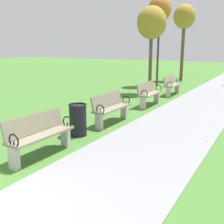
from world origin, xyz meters
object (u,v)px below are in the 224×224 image
park_bench_2 (40,134)px  tree_5 (184,18)px  tree_4 (160,10)px  park_bench_4 (149,93)px  park_bench_5 (172,85)px  trash_bin (78,120)px  tree_3 (152,24)px  park_bench_3 (111,107)px

park_bench_2 → tree_5: 14.78m
park_bench_2 → tree_4: 11.95m
park_bench_4 → tree_5: (-1.22, 8.43, 3.47)m
tree_4 → park_bench_4: bearing=-72.0°
park_bench_5 → trash_bin: (-0.15, -7.17, -0.06)m
park_bench_2 → trash_bin: 1.52m
tree_4 → trash_bin: (1.58, -9.72, -3.75)m
park_bench_5 → trash_bin: bearing=-91.2°
park_bench_4 → tree_3: bearing=111.9°
park_bench_3 → park_bench_5: (0.00, 5.73, 0.00)m
park_bench_4 → park_bench_2: bearing=-90.0°
park_bench_4 → trash_bin: park_bench_4 is taller
park_bench_4 → tree_3: 3.98m
park_bench_2 → tree_3: (-1.06, 8.53, 2.79)m
park_bench_2 → park_bench_4: 5.89m
tree_3 → park_bench_4: bearing=-68.1°
park_bench_5 → park_bench_2: bearing=-90.0°
park_bench_3 → park_bench_2: bearing=-90.0°
tree_3 → trash_bin: size_ratio=4.85×
park_bench_2 → park_bench_3: 2.96m
tree_3 → park_bench_5: bearing=8.3°
park_bench_5 → tree_3: (-1.06, -0.16, 2.79)m
park_bench_2 → park_bench_5: 8.69m
park_bench_2 → park_bench_5: (0.00, 8.69, 0.00)m
tree_3 → tree_4: (-0.67, 2.70, 0.90)m
park_bench_4 → tree_4: (-1.73, 5.35, 3.69)m
tree_4 → trash_bin: 10.54m
tree_3 → tree_4: bearing=103.9°
park_bench_3 → park_bench_4: size_ratio=1.00×
park_bench_4 → trash_bin: (-0.15, -4.38, -0.06)m
park_bench_2 → trash_bin: (-0.15, 1.51, -0.06)m
park_bench_4 → tree_5: 9.19m
trash_bin → park_bench_3: bearing=84.2°
trash_bin → tree_4: bearing=99.3°
park_bench_2 → park_bench_3: (-0.00, 2.96, 0.00)m
tree_4 → park_bench_2: bearing=-81.2°
park_bench_3 → tree_4: size_ratio=0.33×
park_bench_4 → trash_bin: 4.38m
park_bench_4 → tree_4: 6.72m
park_bench_3 → tree_4: bearing=101.8°
park_bench_3 → park_bench_4: (0.00, 2.93, 0.00)m
park_bench_2 → park_bench_4: bearing=90.0°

